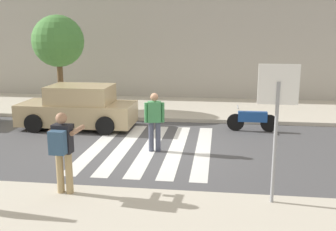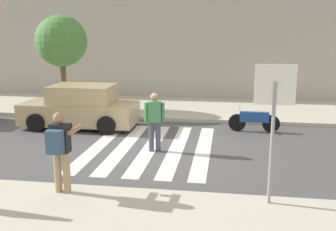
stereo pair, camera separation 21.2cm
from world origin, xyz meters
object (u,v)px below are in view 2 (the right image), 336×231
pedestrian_crossing (155,119)px  parked_car_tan (81,108)px  street_tree_west (61,42)px  stop_sign (274,104)px  photographer_with_backpack (60,146)px  motorcycle (254,120)px

pedestrian_crossing → parked_car_tan: size_ratio=0.42×
pedestrian_crossing → parked_car_tan: 4.01m
street_tree_west → stop_sign: bearing=-46.8°
stop_sign → pedestrian_crossing: (-2.93, 3.39, -1.16)m
stop_sign → parked_car_tan: 8.55m
photographer_with_backpack → street_tree_west: street_tree_west is taller
street_tree_west → photographer_with_backpack: bearing=-67.3°
stop_sign → motorcycle: (0.08, 6.12, -1.73)m
photographer_with_backpack → street_tree_west: (-3.52, 8.41, 1.82)m
pedestrian_crossing → street_tree_west: (-4.84, 4.87, 2.02)m
parked_car_tan → motorcycle: bearing=2.8°
stop_sign → pedestrian_crossing: stop_sign is taller
street_tree_west → parked_car_tan: bearing=-55.9°
photographer_with_backpack → street_tree_west: bearing=112.7°
pedestrian_crossing → parked_car_tan: pedestrian_crossing is taller
parked_car_tan → street_tree_west: (-1.66, 2.45, 2.27)m
photographer_with_backpack → pedestrian_crossing: size_ratio=1.00×
parked_car_tan → street_tree_west: bearing=124.1°
parked_car_tan → stop_sign: bearing=-43.6°
parked_car_tan → street_tree_west: 3.73m
parked_car_tan → motorcycle: (6.18, 0.30, -0.31)m
pedestrian_crossing → motorcycle: bearing=42.2°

